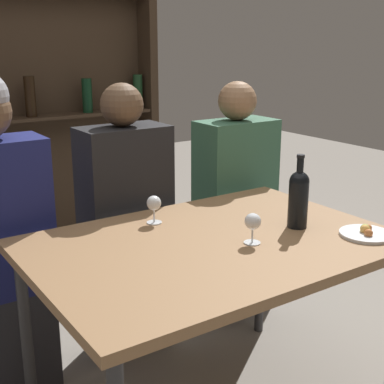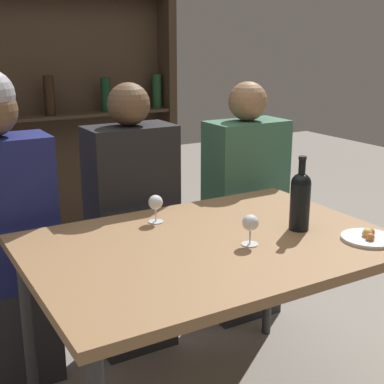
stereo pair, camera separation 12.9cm
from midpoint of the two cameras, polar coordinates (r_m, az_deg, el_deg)
The scene contains 9 objects.
dining_table at distance 1.95m, azimuth 3.92°, elevation -6.95°, with size 1.29×0.89×0.74m.
wine_rack_wall at distance 3.68m, azimuth -14.21°, elevation 9.02°, with size 1.80×0.21×2.01m.
wine_bottle at distance 2.05m, azimuth 13.26°, elevation -0.68°, with size 0.08×0.08×0.28m.
wine_glass_0 at distance 2.09m, azimuth -2.15°, elevation -1.28°, with size 0.06×0.06×0.11m.
wine_glass_1 at distance 1.88m, azimuth 8.21°, elevation -3.45°, with size 0.06×0.06×0.11m.
food_plate_0 at distance 2.05m, azimuth 20.02°, elevation -4.59°, with size 0.19×0.19×0.04m.
seated_person_left at distance 2.29m, azimuth -17.94°, elevation -5.06°, with size 0.42×0.22×1.34m.
seated_person_center at distance 2.47m, azimuth -4.86°, elevation -4.06°, with size 0.39×0.22×1.26m.
seated_person_right at distance 2.79m, azimuth 6.96°, elevation -1.99°, with size 0.40×0.22×1.24m.
Camera 2 is at (-0.96, -1.51, 1.44)m, focal length 50.00 mm.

